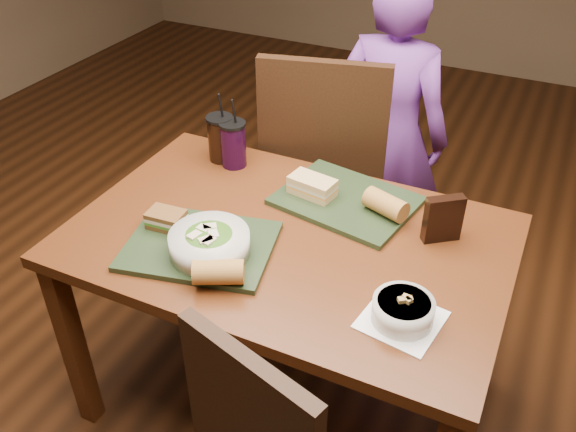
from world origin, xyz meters
The scene contains 15 objects.
ground centered at (0.00, 0.00, 0.00)m, with size 6.00×6.00×0.00m, color #381C0B.
dining_table centered at (0.00, 0.00, 0.66)m, with size 1.30×0.85×0.75m.
chair_far centered at (-0.11, 0.64, 0.61)m, with size 0.57×0.58×1.09m.
diner centered at (0.04, 0.90, 0.68)m, with size 0.49×0.32×1.35m, color #743696.
tray_near centered at (-0.20, -0.17, 0.76)m, with size 0.42×0.32×0.02m, color black.
tray_far centered at (0.10, 0.24, 0.76)m, with size 0.42×0.32×0.02m, color black.
salad_bowl centered at (-0.15, -0.19, 0.81)m, with size 0.23×0.23×0.08m.
soup_bowl centered at (0.41, -0.20, 0.79)m, with size 0.22×0.22×0.08m.
sandwich_near centered at (-0.34, -0.14, 0.79)m, with size 0.11×0.08×0.05m.
sandwich_far centered at (-0.01, 0.21, 0.80)m, with size 0.16×0.10×0.06m.
baguette_near centered at (-0.07, -0.29, 0.80)m, with size 0.07×0.07×0.13m, color #AD7533.
baguette_far centered at (0.23, 0.21, 0.80)m, with size 0.07×0.07×0.14m, color #AD7533.
cup_cola centered at (-0.41, 0.31, 0.83)m, with size 0.10×0.10×0.26m.
cup_berry centered at (-0.35, 0.29, 0.83)m, with size 0.09×0.09×0.26m.
chip_bag centered at (0.42, 0.18, 0.82)m, with size 0.11×0.03×0.15m, color black.
Camera 1 is at (0.63, -1.32, 1.85)m, focal length 38.00 mm.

